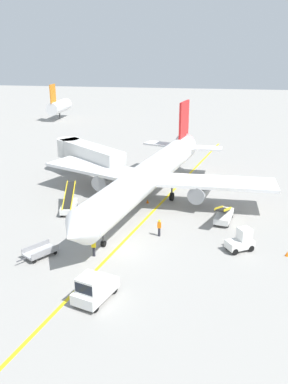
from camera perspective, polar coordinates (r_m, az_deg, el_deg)
ground_plane at (r=37.12m, az=-3.68°, el=-7.94°), size 300.00×300.00×0.00m
taxi_line_yellow at (r=41.33m, az=-0.82°, el=-4.87°), size 16.60×78.38×0.01m
airliner at (r=46.56m, az=0.87°, el=2.51°), size 28.01×35.11×10.10m
jet_bridge at (r=56.01m, az=-8.22°, el=5.42°), size 11.47×10.02×4.85m
pushback_tug at (r=29.90m, az=-7.05°, el=-13.29°), size 2.89×4.00×2.20m
baggage_tug_near_wing at (r=37.39m, az=13.50°, el=-6.68°), size 2.73×2.36×2.10m
belt_loader_forward_hold at (r=45.63m, az=-10.49°, el=-1.72°), size 2.26×5.16×2.59m
belt_loader_aft_hold at (r=42.93m, az=11.12°, el=-3.16°), size 2.18×5.15×2.59m
baggage_cart_loaded at (r=36.66m, az=-14.30°, el=-8.11°), size 2.85×3.57×0.94m
ground_crew_marshaller at (r=39.02m, az=2.15°, el=-4.97°), size 0.36×0.24×1.70m
ground_crew_wing_walker at (r=35.68m, az=-7.07°, el=-7.62°), size 0.36×0.24×1.70m
safety_cone_nose_left at (r=37.86m, az=19.46°, el=-8.16°), size 0.36×0.36×0.44m
safety_cone_nose_right at (r=47.33m, az=0.51°, el=-1.30°), size 0.36×0.36×0.44m
distant_aircraft_mid_left at (r=105.22m, az=-11.85°, el=11.71°), size 3.00×10.10×8.80m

